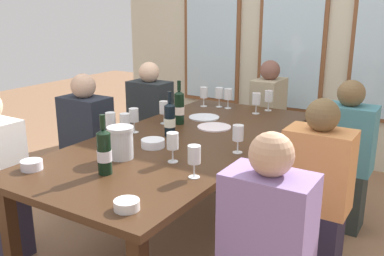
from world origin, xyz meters
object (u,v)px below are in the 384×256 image
object	(u,v)px
dining_table	(184,148)
tasting_bowl_0	(127,205)
white_plate_1	(214,127)
wine_bottle_1	(104,151)
tasting_bowl_2	(153,143)
white_plate_0	(204,117)
wine_glass_8	(194,156)
wine_glass_6	(173,142)
wine_glass_7	(269,97)
wine_bottle_2	(179,107)
wine_glass_0	(256,100)
wine_glass_4	(164,109)
seated_person_6	(268,120)
wine_glass_5	(228,95)
wine_glass_10	(238,134)
wine_glass_1	(219,93)
wine_glass_9	(134,116)
seated_person_1	(316,196)
wine_glass_2	(125,122)
seated_person_3	(344,160)
wine_glass_11	(111,121)
seated_person_2	(151,124)
wine_glass_3	(204,93)
wine_bottle_0	(170,119)
metal_pitcher	(121,142)
seated_person_0	(88,147)

from	to	relation	value
dining_table	tasting_bowl_0	bearing A→B (deg)	-70.91
white_plate_1	wine_bottle_1	bearing A→B (deg)	-93.37
white_plate_1	tasting_bowl_2	xyz separation A→B (m)	(-0.11, -0.59, 0.02)
white_plate_0	wine_glass_8	bearing A→B (deg)	-62.30
wine_glass_6	wine_glass_7	world-z (taller)	same
wine_bottle_2	wine_glass_8	world-z (taller)	wine_bottle_2
wine_glass_0	wine_glass_4	distance (m)	0.80
tasting_bowl_2	seated_person_6	size ratio (longest dim) A/B	0.13
dining_table	wine_glass_7	bearing A→B (deg)	80.50
wine_glass_5	wine_bottle_1	bearing A→B (deg)	-85.48
wine_glass_8	wine_glass_10	world-z (taller)	same
wine_glass_1	wine_glass_9	distance (m)	1.02
wine_glass_8	seated_person_1	distance (m)	0.82
white_plate_0	wine_glass_2	xyz separation A→B (m)	(-0.17, -0.75, 0.11)
seated_person_1	seated_person_3	size ratio (longest dim) A/B	1.00
tasting_bowl_0	wine_bottle_2	bearing A→B (deg)	114.08
wine_glass_2	wine_glass_11	world-z (taller)	same
seated_person_2	wine_glass_5	bearing A→B (deg)	10.80
wine_glass_6	seated_person_1	size ratio (longest dim) A/B	0.16
dining_table	seated_person_3	xyz separation A→B (m)	(0.90, 0.75, -0.15)
wine_glass_3	wine_glass_11	xyz separation A→B (m)	(-0.07, -1.14, -0.00)
tasting_bowl_2	wine_glass_0	distance (m)	1.17
dining_table	wine_glass_5	bearing A→B (deg)	99.27
wine_bottle_0	white_plate_1	bearing A→B (deg)	63.93
wine_bottle_2	seated_person_3	distance (m)	1.27
tasting_bowl_0	tasting_bowl_2	size ratio (longest dim) A/B	0.77
white_plate_0	wine_glass_11	distance (m)	0.84
white_plate_0	metal_pitcher	bearing A→B (deg)	-87.04
wine_glass_0	seated_person_6	distance (m)	0.70
white_plate_1	tasting_bowl_2	size ratio (longest dim) A/B	1.66
seated_person_2	white_plate_1	bearing A→B (deg)	-26.31
wine_bottle_1	wine_glass_0	size ratio (longest dim) A/B	1.86
dining_table	wine_glass_2	size ratio (longest dim) A/B	13.29
wine_glass_6	wine_glass_10	bearing A→B (deg)	54.06
metal_pitcher	wine_glass_2	size ratio (longest dim) A/B	1.09
metal_pitcher	wine_bottle_0	xyz separation A→B (m)	(-0.01, 0.52, 0.02)
tasting_bowl_0	wine_glass_7	size ratio (longest dim) A/B	0.66
metal_pitcher	wine_glass_5	bearing A→B (deg)	91.85
white_plate_1	seated_person_1	xyz separation A→B (m)	(0.85, -0.31, -0.22)
wine_glass_9	dining_table	bearing A→B (deg)	8.96
wine_glass_4	wine_glass_6	xyz separation A→B (m)	(0.52, -0.65, 0.00)
wine_glass_6	seated_person_0	bearing A→B (deg)	160.12
tasting_bowl_2	seated_person_6	bearing A→B (deg)	87.67
white_plate_1	tasting_bowl_0	xyz separation A→B (m)	(0.31, -1.35, 0.02)
wine_bottle_1	wine_glass_11	size ratio (longest dim) A/B	1.86
tasting_bowl_2	seated_person_2	distance (m)	1.36
wine_glass_8	seated_person_2	size ratio (longest dim) A/B	0.16
white_plate_0	wine_glass_9	distance (m)	0.65
seated_person_2	wine_glass_2	bearing A→B (deg)	-60.96
seated_person_6	seated_person_3	bearing A→B (deg)	-39.99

